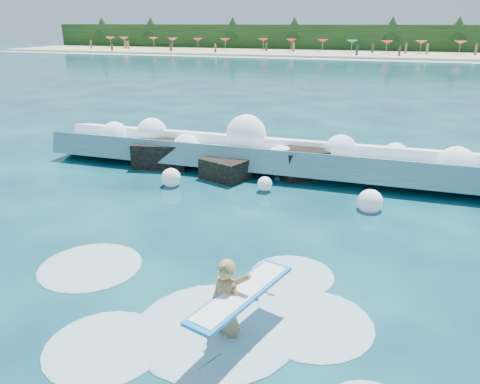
{
  "coord_description": "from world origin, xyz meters",
  "views": [
    {
      "loc": [
        5.24,
        -9.18,
        5.5
      ],
      "look_at": [
        1.5,
        2.0,
        1.2
      ],
      "focal_mm": 35.0,
      "sensor_mm": 36.0,
      "label": 1
    }
  ],
  "objects": [
    {
      "name": "breaking_wave",
      "position": [
        0.54,
        7.89,
        0.53
      ],
      "size": [
        17.66,
        2.77,
        1.52
      ],
      "color": "teal",
      "rests_on": "ground"
    },
    {
      "name": "treeline",
      "position": [
        0.0,
        88.0,
        2.5
      ],
      "size": [
        140.0,
        4.0,
        5.0
      ],
      "primitive_type": "cube",
      "color": "black",
      "rests_on": "ground"
    },
    {
      "name": "ground",
      "position": [
        0.0,
        0.0,
        0.0
      ],
      "size": [
        200.0,
        200.0,
        0.0
      ],
      "primitive_type": "plane",
      "color": "#07233E",
      "rests_on": "ground"
    },
    {
      "name": "surf_foam",
      "position": [
        2.08,
        -1.89,
        0.0
      ],
      "size": [
        8.77,
        5.63,
        0.16
      ],
      "color": "silver",
      "rests_on": "ground"
    },
    {
      "name": "beach",
      "position": [
        0.0,
        78.0,
        0.2
      ],
      "size": [
        140.0,
        20.0,
        0.4
      ],
      "primitive_type": "cube",
      "color": "tan",
      "rests_on": "ground"
    },
    {
      "name": "beachgoers",
      "position": [
        4.74,
        74.69,
        1.11
      ],
      "size": [
        104.87,
        13.29,
        1.91
      ],
      "color": "#3F332D",
      "rests_on": "ground"
    },
    {
      "name": "wet_band",
      "position": [
        0.0,
        67.0,
        0.04
      ],
      "size": [
        140.0,
        5.0,
        0.08
      ],
      "primitive_type": "cube",
      "color": "silver",
      "rests_on": "ground"
    },
    {
      "name": "rock_cluster",
      "position": [
        -0.91,
        7.15,
        0.39
      ],
      "size": [
        8.04,
        3.15,
        1.24
      ],
      "color": "black",
      "rests_on": "ground"
    },
    {
      "name": "surfer_with_board",
      "position": [
        2.77,
        -2.4,
        0.7
      ],
      "size": [
        1.33,
        3.03,
        1.89
      ],
      "color": "#A4814C",
      "rests_on": "ground"
    },
    {
      "name": "beach_umbrellas",
      "position": [
        -0.19,
        80.12,
        2.25
      ],
      "size": [
        111.61,
        6.3,
        0.5
      ],
      "color": "#CC3C51",
      "rests_on": "ground"
    },
    {
      "name": "wave_spray",
      "position": [
        0.57,
        7.74,
        0.95
      ],
      "size": [
        14.74,
        4.45,
        2.22
      ],
      "color": "white",
      "rests_on": "ground"
    }
  ]
}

